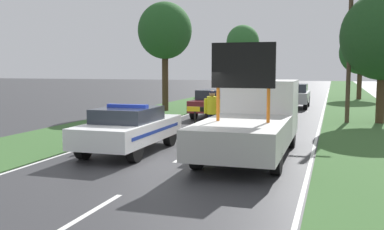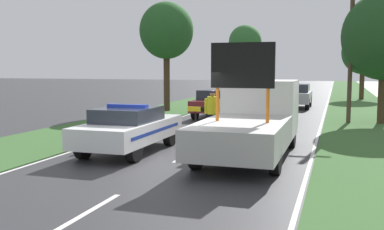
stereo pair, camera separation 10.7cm
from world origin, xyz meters
name	(u,v)px [view 2 (the right image)]	position (x,y,z in m)	size (l,w,h in m)	color
ground_plane	(171,164)	(0.00, 0.00, 0.00)	(160.00, 160.00, 0.00)	#333335
lane_markings	(263,111)	(0.00, 15.86, 0.00)	(7.32, 64.62, 0.01)	silver
grass_verge_left	(194,103)	(-5.68, 20.00, 0.01)	(3.93, 120.00, 0.03)	#38602D
grass_verge_right	(359,108)	(5.68, 20.00, 0.01)	(3.93, 120.00, 0.03)	#38602D
police_car	(130,128)	(-1.86, 1.32, 0.75)	(1.86, 4.59, 1.50)	white
work_truck	(253,119)	(1.86, 2.17, 1.07)	(2.28, 6.27, 3.28)	white
road_barrier	(228,112)	(0.24, 5.62, 0.90)	(3.24, 0.08, 1.08)	black
police_officer	(213,110)	(-0.17, 4.95, 1.05)	(0.64, 0.40, 1.77)	#191E38
pedestrian_civilian	(240,113)	(0.81, 5.22, 0.91)	(0.56, 0.35, 1.55)	brown
traffic_cone_near_police	(206,132)	(-0.20, 4.17, 0.31)	(0.45, 0.45, 0.62)	black
traffic_cone_centre_front	(197,134)	(-0.31, 3.40, 0.35)	(0.51, 0.51, 0.71)	black
traffic_cone_near_truck	(85,143)	(-3.10, 0.76, 0.32)	(0.47, 0.47, 0.64)	black
queued_car_wagon_maroon	(216,103)	(-1.80, 11.67, 0.78)	(1.81, 4.26, 1.47)	maroon
queued_car_sedan_silver	(296,95)	(1.74, 18.57, 0.82)	(1.83, 3.94, 1.56)	#B2B2B7
queued_car_suv_grey	(253,90)	(-2.09, 24.12, 0.81)	(1.81, 3.96, 1.59)	slate
roadside_tree_near_left	(245,43)	(-4.65, 33.57, 5.10)	(3.26, 3.26, 6.87)	#42301E
roadside_tree_near_right	(166,31)	(-5.51, 14.00, 4.77)	(3.21, 3.21, 6.50)	#42301E
roadside_tree_mid_right	(363,53)	(6.18, 28.08, 3.84)	(3.38, 3.38, 5.64)	#42301E
utility_pole	(351,43)	(4.81, 11.05, 3.75)	(1.20, 0.20, 7.26)	#473828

